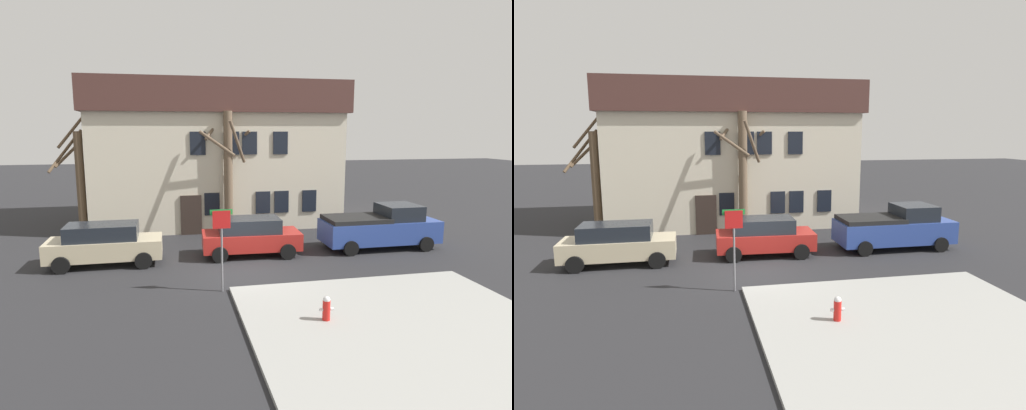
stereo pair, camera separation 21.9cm
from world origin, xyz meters
The scene contains 10 objects.
ground_plane centered at (0.00, 0.00, 0.00)m, with size 120.00×120.00×0.00m, color #262628.
sidewalk_slab centered at (3.47, -5.87, 0.06)m, with size 8.65×8.21×0.12m, color #999993.
building_main centered at (0.04, 10.44, 4.14)m, with size 14.28×7.87×8.14m.
tree_bare_near centered at (-7.21, 7.17, 2.99)m, with size 1.81×1.76×6.25m.
tree_bare_mid centered at (0.27, 6.43, 3.48)m, with size 2.76×2.77×6.44m.
car_beige_wagon centered at (-5.44, 2.13, 0.89)m, with size 4.54×1.94×1.71m.
car_red_wagon centered at (0.68, 2.28, 0.88)m, with size 4.34×2.12×1.68m.
pickup_truck_blue centered at (6.87, 2.32, 0.98)m, with size 5.39×2.28×2.04m.
fire_hydrant centered at (1.49, -4.91, 0.49)m, with size 0.42×0.22×0.71m.
street_sign_pole centered at (-1.10, -1.79, 2.00)m, with size 0.76×0.07×2.86m.
Camera 2 is at (-2.57, -15.84, 5.44)m, focal length 30.20 mm.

